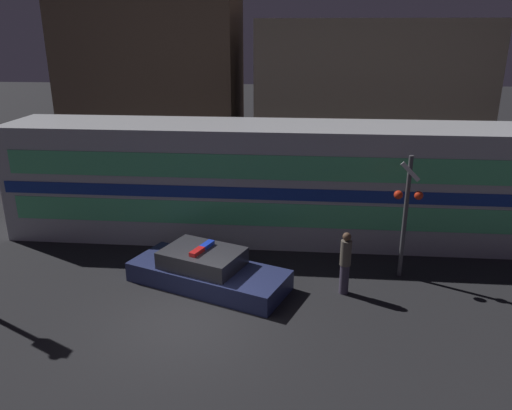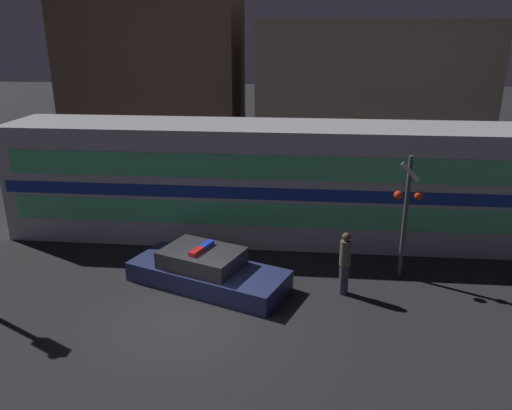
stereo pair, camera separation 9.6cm
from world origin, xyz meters
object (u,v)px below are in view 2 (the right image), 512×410
object	(u,v)px
pedestrian	(345,263)
crossing_signal_near	(406,209)
police_car	(207,271)
train	(296,182)

from	to	relation	value
pedestrian	crossing_signal_near	distance (m)	2.44
police_car	pedestrian	world-z (taller)	pedestrian
train	crossing_signal_near	bearing A→B (deg)	-41.93
train	pedestrian	distance (m)	4.48
train	police_car	world-z (taller)	train
train	police_car	size ratio (longest dim) A/B	4.05
train	crossing_signal_near	world-z (taller)	train
train	crossing_signal_near	distance (m)	4.34
train	police_car	bearing A→B (deg)	-121.62
crossing_signal_near	police_car	bearing A→B (deg)	-169.47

